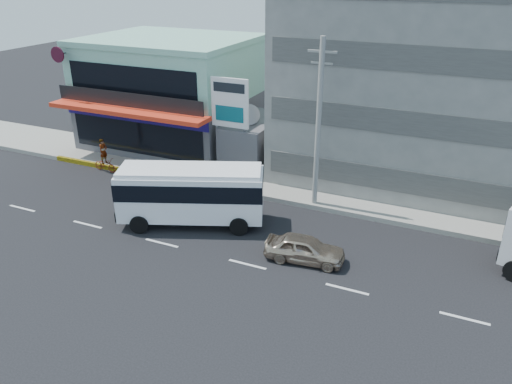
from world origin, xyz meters
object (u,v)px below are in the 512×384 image
satellite_dish (249,122)px  minibus (191,191)px  billboard (230,109)px  shop_building (172,95)px  motorcycle_rider (105,161)px  utility_pole_near (318,125)px  sedan (305,249)px  concrete_building (415,73)px

satellite_dish → minibus: satellite_dish is taller
billboard → shop_building: bearing=147.7°
satellite_dish → minibus: size_ratio=0.18×
satellite_dish → motorcycle_rider: satellite_dish is taller
shop_building → motorcycle_rider: 7.94m
utility_pole_near → motorcycle_rider: 15.91m
utility_pole_near → shop_building: bearing=154.9°
shop_building → sedan: size_ratio=3.13×
concrete_building → utility_pole_near: 8.79m
billboard → utility_pole_near: (6.50, -1.80, 0.22)m
utility_pole_near → motorcycle_rider: utility_pole_near is taller
concrete_building → billboard: concrete_building is taller
utility_pole_near → motorcycle_rider: size_ratio=4.19×
shop_building → motorcycle_rider: bearing=-100.2°
sedan → motorcycle_rider: size_ratio=1.66×
concrete_building → shop_building: bearing=-176.6°
concrete_building → sedan: bearing=-100.8°
concrete_building → satellite_dish: size_ratio=10.67×
sedan → motorcycle_rider: motorcycle_rider is taller
billboard → motorcycle_rider: billboard is taller
shop_building → billboard: shop_building is taller
minibus → motorcycle_rider: bearing=156.6°
utility_pole_near → sedan: utility_pole_near is taller
shop_building → satellite_dish: size_ratio=8.27×
minibus → sedan: minibus is taller
satellite_dish → billboard: bearing=-105.5°
shop_building → satellite_dish: shop_building is taller
utility_pole_near → motorcycle_rider: bearing=-177.8°
billboard → concrete_building: bearing=28.9°
satellite_dish → sedan: satellite_dish is taller
shop_building → sedan: 20.10m
motorcycle_rider → utility_pole_near: bearing=2.2°
billboard → utility_pole_near: size_ratio=0.69×
utility_pole_near → satellite_dish: bearing=149.0°
concrete_building → billboard: 12.17m
motorcycle_rider → concrete_building: bearing=23.0°
utility_pole_near → motorcycle_rider: (-15.28, -0.60, -4.36)m
shop_building → minibus: 14.19m
sedan → satellite_dish: bearing=31.5°
shop_building → billboard: bearing=-32.3°
motorcycle_rider → minibus: bearing=-23.4°
concrete_building → utility_pole_near: concrete_building is taller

